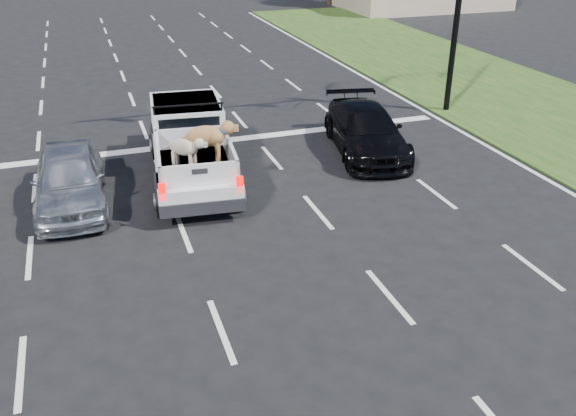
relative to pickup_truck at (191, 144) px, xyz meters
name	(u,v)px	position (x,y,z in m)	size (l,w,h in m)	color
ground	(309,313)	(0.88, -7.24, -1.03)	(160.00, 160.00, 0.00)	black
road_markings	(228,183)	(0.88, -0.67, -1.03)	(17.75, 60.00, 0.01)	silver
pickup_truck	(191,144)	(0.00, 0.00, 0.00)	(2.71, 6.05, 2.20)	black
silver_sedan	(69,179)	(-3.36, -0.75, -0.28)	(1.78, 4.42, 1.51)	silver
black_coupe	(366,130)	(5.63, 0.31, -0.31)	(2.02, 4.98, 1.45)	black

